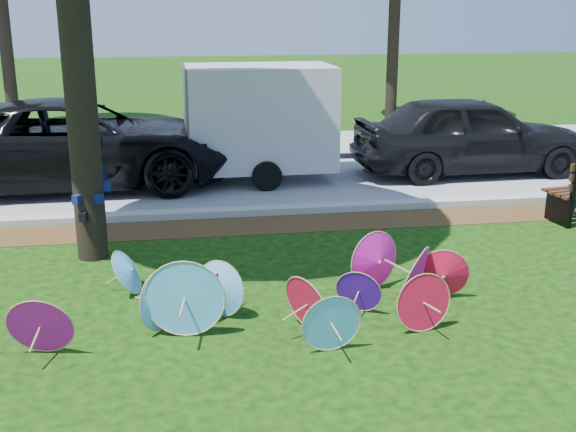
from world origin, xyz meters
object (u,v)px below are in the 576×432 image
Objects in this scene: cargo_trailer at (260,117)px; parasol_pile at (264,293)px; black_van at (76,144)px; dark_pickup at (470,134)px.

parasol_pile is at bearing -97.30° from cargo_trailer.
black_van is at bearing 112.30° from parasol_pile.
black_van is 8.30m from dark_pickup.
black_van is 2.13× the size of cargo_trailer.
cargo_trailer is (0.81, 7.05, 0.97)m from parasol_pile.
cargo_trailer reaches higher than dark_pickup.
parasol_pile is at bearing 140.59° from dark_pickup.
dark_pickup is 4.60m from cargo_trailer.
cargo_trailer is (-4.58, 0.11, 0.48)m from dark_pickup.
parasol_pile is 1.26× the size of dark_pickup.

